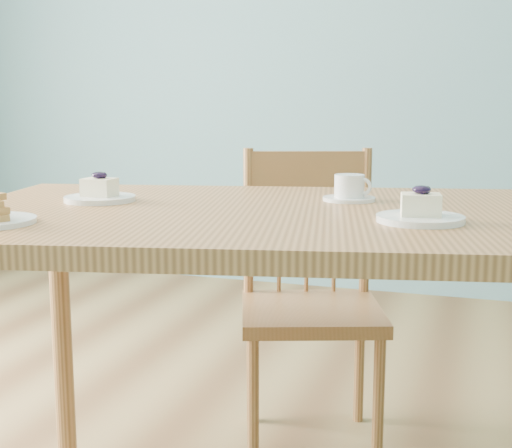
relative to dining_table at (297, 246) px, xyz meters
name	(u,v)px	position (x,y,z in m)	size (l,w,h in m)	color
dining_table	(297,246)	(0.00, 0.00, 0.00)	(1.67, 1.17, 0.82)	#A26F3D
dining_chair	(310,296)	(-0.10, 0.56, -0.27)	(0.52, 0.51, 0.91)	#A26F3D
cheesecake_plate_near	(420,213)	(0.27, -0.08, 0.10)	(0.17, 0.17, 0.07)	white
cheesecake_plate_far	(100,194)	(-0.48, -0.01, 0.10)	(0.17, 0.17, 0.07)	white
coffee_cup	(350,190)	(0.08, 0.18, 0.11)	(0.13, 0.13, 0.06)	white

